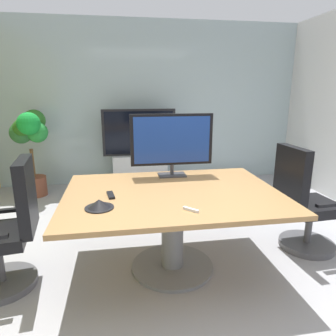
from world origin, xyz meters
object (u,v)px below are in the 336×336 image
at_px(potted_plant, 30,138).
at_px(remote_control, 111,195).
at_px(tv_monitor, 172,141).
at_px(wall_display_unit, 140,161).
at_px(office_chair_left, 8,236).
at_px(office_chair_right, 303,207).
at_px(conference_table, 173,210).
at_px(conference_phone, 99,204).

xyz_separation_m(potted_plant, remote_control, (1.23, -2.31, -0.15)).
bearing_deg(remote_control, tv_monitor, 31.77).
height_order(wall_display_unit, potted_plant, potted_plant).
xyz_separation_m(office_chair_left, remote_control, (0.84, 0.00, 0.30)).
relative_size(potted_plant, remote_control, 7.78).
relative_size(office_chair_left, wall_display_unit, 0.83).
bearing_deg(office_chair_right, office_chair_left, 89.90).
bearing_deg(wall_display_unit, office_chair_right, -57.81).
bearing_deg(potted_plant, office_chair_left, -80.52).
height_order(wall_display_unit, remote_control, wall_display_unit).
xyz_separation_m(tv_monitor, remote_control, (-0.62, -0.53, -0.35)).
xyz_separation_m(conference_table, remote_control, (-0.53, -0.03, 0.19)).
bearing_deg(conference_table, wall_display_unit, 92.63).
bearing_deg(tv_monitor, conference_table, -99.20).
height_order(conference_table, remote_control, remote_control).
xyz_separation_m(conference_table, office_chair_left, (-1.38, -0.03, -0.12)).
xyz_separation_m(conference_table, wall_display_unit, (-0.12, 2.51, -0.13)).
xyz_separation_m(office_chair_right, conference_phone, (-1.99, -0.42, 0.33)).
distance_m(office_chair_right, conference_phone, 2.06).
bearing_deg(office_chair_left, conference_phone, 64.29).
bearing_deg(office_chair_left, office_chair_right, 86.01).
xyz_separation_m(potted_plant, conference_phone, (1.15, -2.57, -0.13)).
bearing_deg(tv_monitor, wall_display_unit, 95.61).
distance_m(office_chair_left, remote_control, 0.90).
relative_size(conference_table, office_chair_left, 1.71).
relative_size(office_chair_left, office_chair_right, 1.00).
height_order(office_chair_left, conference_phone, office_chair_left).
height_order(conference_table, conference_phone, conference_phone).
bearing_deg(potted_plant, conference_table, -52.36).
height_order(office_chair_right, potted_plant, potted_plant).
distance_m(conference_table, potted_plant, 2.91).
height_order(conference_table, tv_monitor, tv_monitor).
xyz_separation_m(office_chair_left, wall_display_unit, (1.26, 2.54, -0.01)).
bearing_deg(office_chair_right, conference_phone, 98.32).
relative_size(tv_monitor, conference_phone, 3.82).
bearing_deg(conference_table, potted_plant, 127.64).
bearing_deg(conference_phone, office_chair_left, 161.76).
bearing_deg(conference_table, office_chair_left, -178.81).
relative_size(office_chair_right, wall_display_unit, 0.83).
relative_size(conference_table, potted_plant, 1.41).
bearing_deg(tv_monitor, potted_plant, 136.00).
xyz_separation_m(office_chair_left, conference_phone, (0.76, -0.25, 0.33)).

